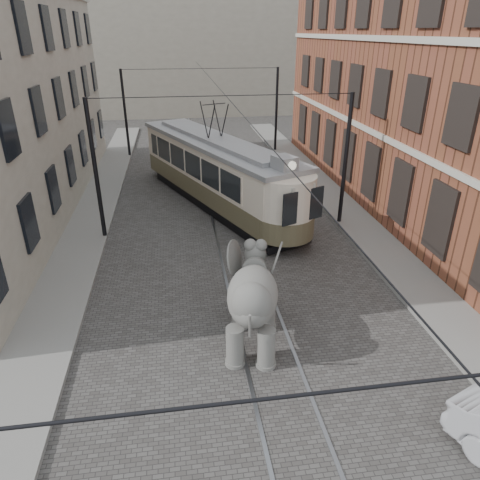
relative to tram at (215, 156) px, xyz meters
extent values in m
plane|color=#464441|center=(0.30, -9.52, -2.58)|extent=(120.00, 120.00, 0.00)
cube|color=slate|center=(6.30, -9.52, -2.51)|extent=(2.00, 60.00, 0.15)
cube|color=slate|center=(-6.20, -9.52, -2.51)|extent=(2.00, 60.00, 0.15)
cube|color=brown|center=(11.30, -0.52, 3.42)|extent=(8.00, 26.00, 12.00)
cube|color=gray|center=(0.30, 30.48, 4.42)|extent=(28.00, 10.00, 14.00)
camera|label=1|loc=(-1.95, -21.80, 5.74)|focal=32.86mm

